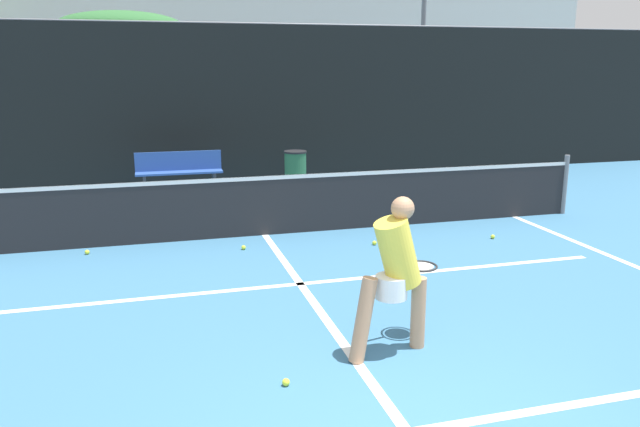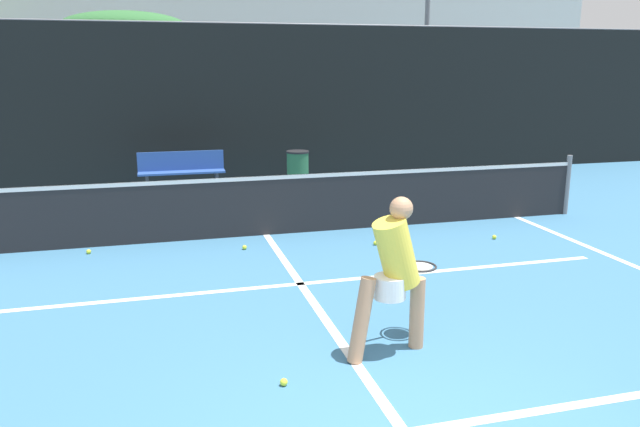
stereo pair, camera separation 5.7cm
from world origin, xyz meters
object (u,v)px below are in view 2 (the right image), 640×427
player_practicing (394,271)px  trash_bin (298,170)px  parked_car (230,137)px  courtside_bench (182,170)px

player_practicing → trash_bin: (0.95, 7.99, -0.40)m
player_practicing → parked_car: player_practicing is taller
trash_bin → courtside_bench: bearing=175.0°
parked_car → courtside_bench: bearing=-108.5°
player_practicing → courtside_bench: 8.35m
trash_bin → parked_car: (-0.84, 5.06, 0.19)m
parked_car → trash_bin: bearing=-80.6°
player_practicing → parked_car: 13.05m
trash_bin → parked_car: parked_car is taller
trash_bin → parked_car: 5.13m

